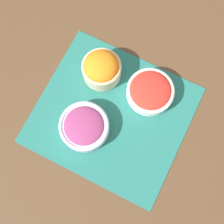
% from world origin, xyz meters
% --- Properties ---
extents(ground_plane, '(3.00, 3.00, 0.00)m').
position_xyz_m(ground_plane, '(0.00, 0.00, 0.00)').
color(ground_plane, '#513823').
extents(placemat, '(0.45, 0.41, 0.00)m').
position_xyz_m(placemat, '(0.00, 0.00, 0.00)').
color(placemat, '#236B60').
rests_on(placemat, ground_plane).
extents(onion_bowl, '(0.15, 0.15, 0.06)m').
position_xyz_m(onion_bowl, '(0.05, 0.08, 0.03)').
color(onion_bowl, silver).
rests_on(onion_bowl, placemat).
extents(carrot_bowl, '(0.12, 0.12, 0.09)m').
position_xyz_m(carrot_bowl, '(0.09, -0.11, 0.05)').
color(carrot_bowl, beige).
rests_on(carrot_bowl, placemat).
extents(tomato_bowl, '(0.14, 0.14, 0.06)m').
position_xyz_m(tomato_bowl, '(-0.07, -0.11, 0.03)').
color(tomato_bowl, white).
rests_on(tomato_bowl, placemat).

